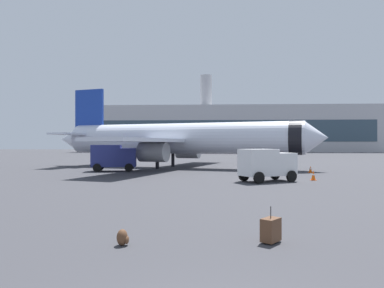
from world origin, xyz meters
TOP-DOWN VIEW (x-y plane):
  - airplane_at_gate at (-4.17, 40.47)m, footprint 35.07×32.00m
  - service_truck at (-10.86, 34.76)m, footprint 5.09×3.17m
  - cargo_van at (4.39, 24.31)m, footprint 4.83×3.89m
  - safety_cone_near at (8.40, 25.57)m, footprint 0.44×0.44m
  - safety_cone_mid at (8.11, 39.58)m, footprint 0.44×0.44m
  - safety_cone_far at (10.30, 33.60)m, footprint 0.44×0.44m
  - rolling_suitcase at (1.80, 6.14)m, footprint 0.71×0.75m
  - traveller_backpack at (-2.62, 5.58)m, footprint 0.36×0.40m
  - terminal_building at (6.37, 133.53)m, footprint 107.96×16.26m

SIDE VIEW (x-z plane):
  - traveller_backpack at x=-2.62m, z-range -0.01..0.47m
  - safety_cone_mid at x=8.11m, z-range -0.01..0.63m
  - safety_cone_far at x=10.30m, z-range -0.01..0.71m
  - rolling_suitcase at x=1.80m, z-range -0.16..0.94m
  - safety_cone_near at x=8.40m, z-range -0.01..0.83m
  - cargo_van at x=4.39m, z-range 0.15..2.75m
  - service_truck at x=-10.86m, z-range 0.16..3.05m
  - airplane_at_gate at x=-4.17m, z-range -1.59..8.91m
  - terminal_building at x=6.37m, z-range -5.89..23.25m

